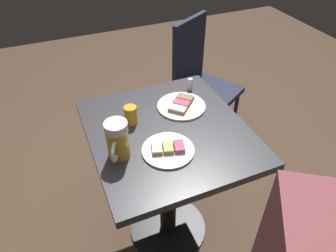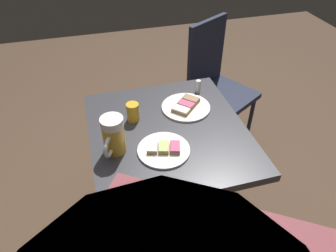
% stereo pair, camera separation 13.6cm
% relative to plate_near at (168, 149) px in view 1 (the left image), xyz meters
% --- Properties ---
extents(ground_plane, '(6.00, 6.00, 0.00)m').
position_rel_plate_near_xyz_m(ground_plane, '(-0.05, -0.13, -0.77)').
color(ground_plane, '#4C3828').
extents(cafe_table, '(0.68, 0.74, 0.77)m').
position_rel_plate_near_xyz_m(cafe_table, '(-0.05, -0.13, -0.19)').
color(cafe_table, black).
rests_on(cafe_table, ground_plane).
extents(plate_near, '(0.21, 0.21, 0.03)m').
position_rel_plate_near_xyz_m(plate_near, '(0.00, 0.00, 0.00)').
color(plate_near, white).
rests_on(plate_near, cafe_table).
extents(plate_far, '(0.23, 0.23, 0.03)m').
position_rel_plate_near_xyz_m(plate_far, '(-0.18, -0.26, 0.00)').
color(plate_far, white).
rests_on(plate_far, cafe_table).
extents(beer_mug, '(0.10, 0.14, 0.16)m').
position_rel_plate_near_xyz_m(beer_mug, '(0.19, -0.05, 0.07)').
color(beer_mug, gold).
rests_on(beer_mug, cafe_table).
extents(beer_glass_small, '(0.06, 0.06, 0.09)m').
position_rel_plate_near_xyz_m(beer_glass_small, '(0.08, -0.24, 0.03)').
color(beer_glass_small, gold).
rests_on(beer_glass_small, cafe_table).
extents(salt_shaker, '(0.03, 0.03, 0.07)m').
position_rel_plate_near_xyz_m(salt_shaker, '(-0.28, -0.38, 0.02)').
color(salt_shaker, silver).
rests_on(salt_shaker, cafe_table).
extents(cafe_chair, '(0.52, 0.52, 0.93)m').
position_rel_plate_near_xyz_m(cafe_chair, '(-0.58, -0.80, -0.25)').
color(cafe_chair, '#1E2338').
rests_on(cafe_chair, ground_plane).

